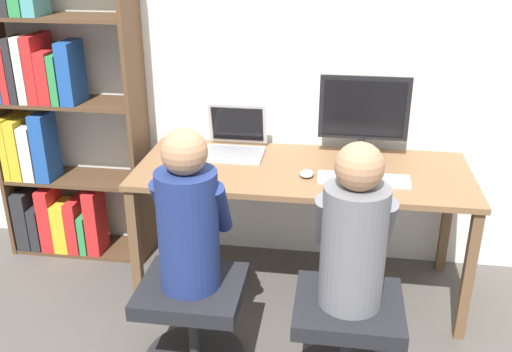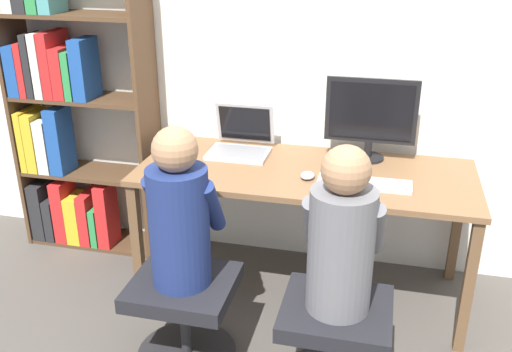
# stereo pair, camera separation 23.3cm
# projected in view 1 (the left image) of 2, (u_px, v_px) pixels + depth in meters

# --- Properties ---
(ground_plane) EXTENTS (14.00, 14.00, 0.00)m
(ground_plane) POSITION_uv_depth(u_px,v_px,m) (293.00, 326.00, 2.94)
(ground_plane) COLOR #4C4742
(wall_back) EXTENTS (10.00, 0.05, 2.60)m
(wall_back) POSITION_uv_depth(u_px,v_px,m) (311.00, 45.00, 3.14)
(wall_back) COLOR silver
(wall_back) RESTS_ON ground_plane
(desk) EXTENTS (1.74, 0.72, 0.73)m
(desk) POSITION_uv_depth(u_px,v_px,m) (302.00, 181.00, 3.01)
(desk) COLOR brown
(desk) RESTS_ON ground_plane
(desktop_monitor) EXTENTS (0.48, 0.18, 0.44)m
(desktop_monitor) POSITION_uv_depth(u_px,v_px,m) (364.00, 114.00, 3.06)
(desktop_monitor) COLOR black
(desktop_monitor) RESTS_ON desk
(laptop) EXTENTS (0.33, 0.31, 0.26)m
(laptop) POSITION_uv_depth(u_px,v_px,m) (234.00, 144.00, 3.17)
(laptop) COLOR #B7B7BC
(laptop) RESTS_ON desk
(keyboard) EXTENTS (0.45, 0.14, 0.03)m
(keyboard) POSITION_uv_depth(u_px,v_px,m) (364.00, 179.00, 2.82)
(keyboard) COLOR #B2B2B7
(keyboard) RESTS_ON desk
(computer_mouse_by_keyboard) EXTENTS (0.07, 0.10, 0.03)m
(computer_mouse_by_keyboard) POSITION_uv_depth(u_px,v_px,m) (307.00, 174.00, 2.88)
(computer_mouse_by_keyboard) COLOR #99999E
(computer_mouse_by_keyboard) RESTS_ON desk
(office_chair_left) EXTENTS (0.47, 0.47, 0.44)m
(office_chair_left) POSITION_uv_depth(u_px,v_px,m) (346.00, 335.00, 2.48)
(office_chair_left) COLOR #262628
(office_chair_left) RESTS_ON ground_plane
(office_chair_right) EXTENTS (0.47, 0.47, 0.44)m
(office_chair_right) POSITION_uv_depth(u_px,v_px,m) (193.00, 317.00, 2.60)
(office_chair_right) COLOR #262628
(office_chair_right) RESTS_ON ground_plane
(person_at_monitor) EXTENTS (0.33, 0.32, 0.71)m
(person_at_monitor) POSITION_uv_depth(u_px,v_px,m) (354.00, 234.00, 2.28)
(person_at_monitor) COLOR slate
(person_at_monitor) RESTS_ON office_chair_left
(person_at_laptop) EXTENTS (0.32, 0.32, 0.72)m
(person_at_laptop) POSITION_uv_depth(u_px,v_px,m) (188.00, 217.00, 2.40)
(person_at_laptop) COLOR navy
(person_at_laptop) RESTS_ON office_chair_right
(bookshelf) EXTENTS (0.86, 0.30, 1.94)m
(bookshelf) POSITION_uv_depth(u_px,v_px,m) (48.00, 115.00, 3.32)
(bookshelf) COLOR #513823
(bookshelf) RESTS_ON ground_plane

